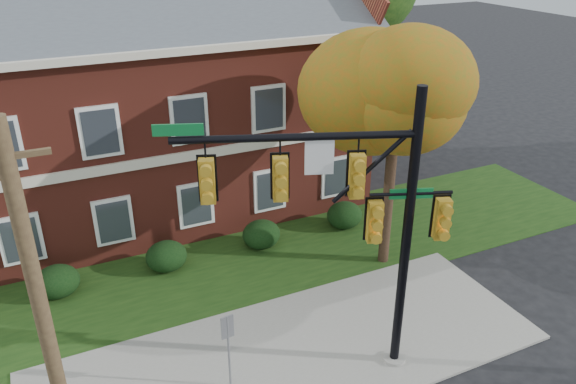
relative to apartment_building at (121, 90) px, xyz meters
name	(u,v)px	position (x,y,z in m)	size (l,w,h in m)	color
ground	(308,380)	(2.00, -11.95, -4.99)	(120.00, 120.00, 0.00)	black
sidewalk	(292,355)	(2.00, -10.95, -4.95)	(14.00, 5.00, 0.08)	gray
grass_strip	(230,265)	(2.00, -5.95, -4.97)	(30.00, 6.00, 0.04)	#193811
apartment_building	(121,90)	(0.00, 0.00, 0.00)	(18.80, 8.80, 9.74)	maroon
hedge_left	(57,282)	(-3.50, -5.25, -4.46)	(1.40, 1.26, 1.05)	black
hedge_center	(166,256)	(0.00, -5.25, -4.46)	(1.40, 1.26, 1.05)	black
hedge_right	(261,234)	(3.50, -5.25, -4.46)	(1.40, 1.26, 1.05)	black
hedge_far_right	(344,215)	(7.00, -5.25, -4.46)	(1.40, 1.26, 1.05)	black
tree_near_right	(408,73)	(7.22, -8.09, 1.68)	(4.50, 4.25, 8.58)	black
traffic_signal	(352,209)	(3.13, -11.84, -0.26)	(6.46, 2.57, 7.62)	gray
utility_pole	(48,339)	(-3.69, -12.95, -0.81)	(1.28, 0.28, 8.24)	#44301F
sign_post	(228,340)	(0.09, -11.34, -3.45)	(0.33, 0.07, 2.27)	slate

